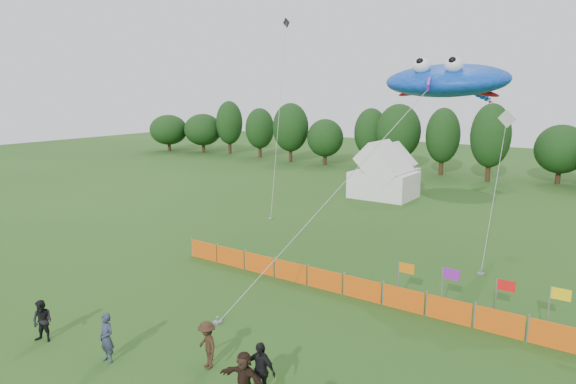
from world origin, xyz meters
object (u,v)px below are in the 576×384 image
Objects in this scene: tent_right at (384,176)px; stingray_kite at (450,81)px; barrier_fence at (362,289)px; spectator_a at (107,338)px; spectator_f at (244,378)px; tent_left at (392,173)px; spectator_c at (207,345)px; spectator_b at (42,321)px; spectator_d at (260,370)px.

tent_right is 18.11m from stingray_kite.
tent_right reaches higher than barrier_fence.
spectator_f is at bearing 12.56° from spectator_a.
barrier_fence is at bearing 90.89° from spectator_f.
tent_right is 32.33m from spectator_f.
spectator_f is at bearing -90.04° from stingray_kite.
tent_left is 34.38m from spectator_a.
tent_right is at bearing 127.68° from spectator_c.
stingray_kite is at bearing -57.34° from tent_left.
spectator_b is at bearing -114.86° from stingray_kite.
tent_right is at bearing 126.23° from stingray_kite.
tent_right is (0.31, -2.36, 0.05)m from tent_left.
tent_left is 0.78× the size of tent_right.
spectator_c is 1.00× the size of spectator_f.
tent_left is 2.24× the size of spectator_d.
spectator_f reaches higher than barrier_fence.
tent_left reaches higher than spectator_c.
barrier_fence is 13.40m from spectator_b.
stingray_kite is (0.01, 17.78, 9.11)m from spectator_f.
stingray_kite reaches higher than spectator_b.
barrier_fence is at bearing -94.75° from stingray_kite.
tent_left reaches higher than barrier_fence.
stingray_kite is at bearing 106.14° from spectator_c.
spectator_c is 0.07× the size of stingray_kite.
spectator_c is 2.62m from spectator_d.
barrier_fence is 8.80m from spectator_d.
stingray_kite is (8.87, 19.14, 9.14)m from spectator_b.
spectator_c is at bearing -4.51° from spectator_b.
spectator_a is 21.47m from stingray_kite.
tent_left is 2.46× the size of spectator_f.
tent_right is 30.86m from spectator_c.
barrier_fence is 9.30m from spectator_f.
spectator_b is at bearing -174.67° from spectator_f.
spectator_d is at bearing -11.70° from spectator_b.
spectator_c is 19.36m from stingray_kite.
spectator_c reaches higher than spectator_b.
tent_left reaches higher than spectator_d.
spectator_c is (3.18, 1.74, -0.06)m from spectator_a.
tent_right is 0.24× the size of barrier_fence.
spectator_b is 9.27m from spectator_d.
stingray_kite is at bearing 88.98° from spectator_d.
spectator_f is (2.38, -0.87, 0.00)m from spectator_c.
spectator_b is 6.85m from spectator_c.
spectator_a is 1.06× the size of spectator_f.
spectator_a is (4.01, -31.74, -1.00)m from tent_right.
spectator_c is 0.91× the size of spectator_d.
tent_left reaches higher than spectator_a.
stingray_kite reaches higher than barrier_fence.
tent_right is 0.23× the size of stingray_kite.
stingray_kite is at bearing 41.66° from spectator_b.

